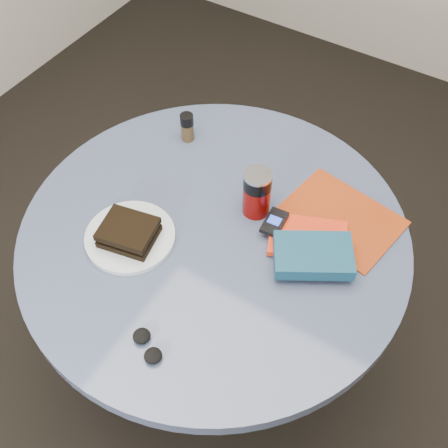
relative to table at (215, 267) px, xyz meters
The scene contains 11 objects.
ground 0.59m from the table, ahead, with size 4.00×4.00×0.00m, color black.
table is the anchor object (origin of this frame).
plate 0.27m from the table, 141.81° to the right, with size 0.23×0.23×0.01m, color silver.
sandwich 0.29m from the table, 139.35° to the right, with size 0.15×0.13×0.05m.
soda_can 0.27m from the table, 64.74° to the left, with size 0.08×0.08×0.14m.
pepper_grinder 0.41m from the table, 135.08° to the left, with size 0.04×0.04×0.09m.
magazine 0.37m from the table, 39.05° to the left, with size 0.29×0.22×0.01m, color #922F0D.
red_book 0.30m from the table, 24.11° to the left, with size 0.19×0.13×0.02m, color red.
novel 0.33m from the table, ahead, with size 0.19×0.12×0.04m, color navy.
mp3_player 0.25m from the table, 34.62° to the left, with size 0.05×0.09×0.02m.
headphones 0.39m from the table, 81.75° to the right, with size 0.10×0.08×0.02m.
Camera 1 is at (0.48, -0.73, 1.89)m, focal length 45.00 mm.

